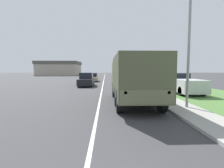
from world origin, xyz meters
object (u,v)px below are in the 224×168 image
object	(u,v)px
lamp_post	(185,30)
car_nearest_ahead	(86,80)
car_second_ahead	(93,78)
military_truck	(133,77)
pickup_truck	(181,83)

from	to	relation	value
lamp_post	car_nearest_ahead	bearing A→B (deg)	115.78
car_second_ahead	lamp_post	xyz separation A→B (m)	(6.54, -22.90, 3.45)
military_truck	car_nearest_ahead	world-z (taller)	military_truck
military_truck	car_second_ahead	size ratio (longest dim) A/B	1.70
military_truck	car_nearest_ahead	bearing A→B (deg)	109.45
car_second_ahead	pickup_truck	size ratio (longest dim) A/B	0.83
car_nearest_ahead	car_second_ahead	size ratio (longest dim) A/B	1.07
military_truck	car_second_ahead	bearing A→B (deg)	101.08
car_second_ahead	lamp_post	world-z (taller)	lamp_post
car_nearest_ahead	car_second_ahead	xyz separation A→B (m)	(0.11, 9.13, -0.08)
pickup_truck	military_truck	bearing A→B (deg)	-137.09
car_second_ahead	military_truck	bearing A→B (deg)	-78.92
car_nearest_ahead	lamp_post	size ratio (longest dim) A/B	0.71
car_nearest_ahead	pickup_truck	bearing A→B (deg)	-37.48
military_truck	pickup_truck	xyz separation A→B (m)	(5.18, 4.81, -0.78)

